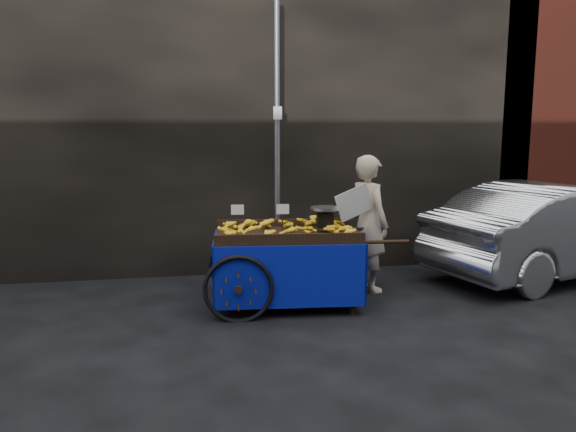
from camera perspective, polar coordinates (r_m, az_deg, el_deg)
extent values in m
plane|color=black|center=(7.12, -1.76, -9.02)|extent=(80.00, 80.00, 0.00)
cube|color=black|center=(9.30, -10.53, 10.72)|extent=(11.00, 2.00, 5.00)
cube|color=#591E14|center=(11.35, 24.98, 9.72)|extent=(3.00, 2.00, 5.00)
cylinder|color=slate|center=(8.10, -1.11, 7.59)|extent=(0.08, 0.08, 4.00)
cube|color=white|center=(8.05, -1.06, 10.42)|extent=(0.12, 0.02, 0.18)
cube|color=black|center=(6.94, -0.16, -2.08)|extent=(1.83, 1.25, 0.07)
cube|color=black|center=(7.42, -0.50, -0.73)|extent=(1.74, 0.21, 0.11)
cube|color=black|center=(6.42, 0.23, -2.30)|extent=(1.74, 0.21, 0.11)
cube|color=black|center=(6.73, 6.68, -6.31)|extent=(0.06, 0.06, 0.87)
cube|color=black|center=(7.55, 5.34, -4.57)|extent=(0.06, 0.06, 0.87)
cylinder|color=black|center=(6.71, 9.94, -2.60)|extent=(0.55, 0.09, 0.04)
cylinder|color=black|center=(7.54, 8.24, -1.26)|extent=(0.55, 0.09, 0.04)
torus|color=black|center=(6.46, -5.05, -7.44)|extent=(0.82, 0.13, 0.82)
torus|color=black|center=(7.59, -5.06, -4.91)|extent=(0.82, 0.13, 0.82)
cylinder|color=black|center=(7.02, -5.06, -6.07)|extent=(0.17, 1.22, 0.05)
cube|color=#07138F|center=(6.48, 0.26, -6.24)|extent=(1.78, 0.19, 0.74)
cube|color=#07138F|center=(7.56, -0.52, -4.01)|extent=(1.78, 0.19, 0.74)
cube|color=#07138F|center=(7.00, -7.40, -5.16)|extent=(0.13, 1.13, 0.74)
cube|color=#07138F|center=(7.14, 6.92, -4.85)|extent=(0.13, 1.13, 0.74)
cube|color=black|center=(7.01, 3.79, -0.44)|extent=(0.21, 0.17, 0.17)
cylinder|color=silver|center=(6.99, 3.80, 0.80)|extent=(0.40, 0.40, 0.03)
cube|color=white|center=(6.73, -5.16, 0.64)|extent=(0.15, 0.03, 0.12)
cube|color=white|center=(6.75, -0.54, 0.71)|extent=(0.15, 0.03, 0.12)
imported|color=#C1AE8F|center=(7.63, 8.16, -0.75)|extent=(0.67, 0.79, 1.84)
cube|color=silver|center=(7.29, 6.70, 1.35)|extent=(0.57, 0.19, 0.50)
ellipsoid|color=blue|center=(7.28, 4.69, -7.64)|extent=(0.27, 0.21, 0.24)
imported|color=#B2B4B9|center=(9.25, 25.80, -1.26)|extent=(4.47, 2.61, 1.39)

